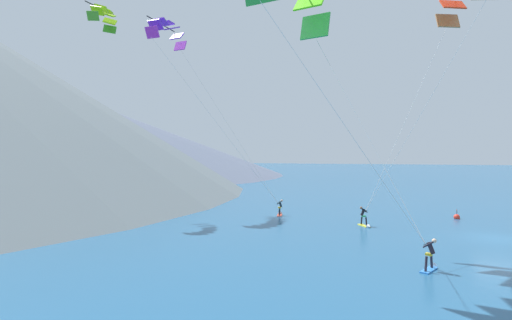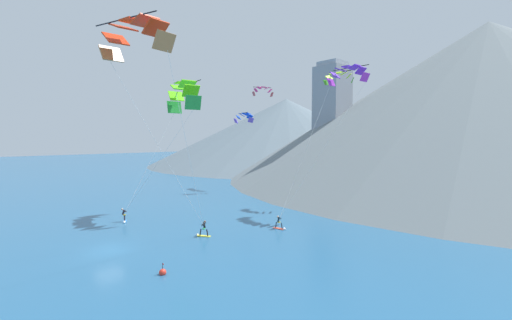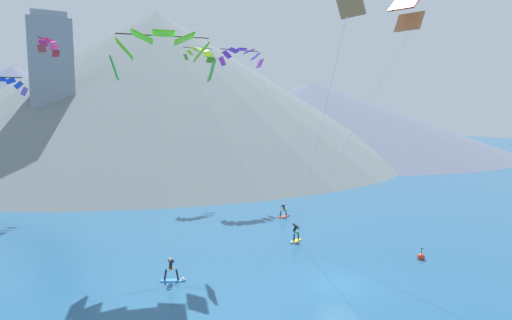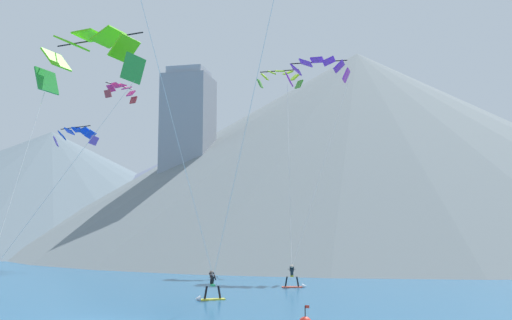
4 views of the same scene
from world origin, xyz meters
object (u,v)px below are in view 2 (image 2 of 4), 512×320
(parafoil_kite_distant_low_drift, at_px, (339,76))
(parafoil_kite_distant_mid_solo, at_px, (244,117))
(parafoil_kite_near_trail, at_px, (347,74))
(race_marker_buoy, at_px, (163,272))
(kitesurfer_near_trail, at_px, (280,225))
(parafoil_kite_distant_high_outer, at_px, (263,90))
(kitesurfer_mid_center, at_px, (202,231))
(parafoil_kite_mid_center, at_px, (135,34))
(kitesurfer_near_lead, at_px, (124,218))
(parafoil_kite_near_lead, at_px, (183,93))

(parafoil_kite_distant_low_drift, height_order, parafoil_kite_distant_mid_solo, parafoil_kite_distant_low_drift)
(parafoil_kite_near_trail, relative_size, race_marker_buoy, 18.61)
(race_marker_buoy, bearing_deg, parafoil_kite_distant_mid_solo, 131.95)
(kitesurfer_near_trail, xyz_separation_m, parafoil_kite_distant_mid_solo, (-28.19, 18.41, 14.46))
(kitesurfer_near_trail, height_order, parafoil_kite_distant_mid_solo, parafoil_kite_distant_mid_solo)
(parafoil_kite_distant_high_outer, xyz_separation_m, parafoil_kite_distant_low_drift, (18.83, -1.60, 0.04))
(parafoil_kite_distant_high_outer, height_order, race_marker_buoy, parafoil_kite_distant_high_outer)
(kitesurfer_mid_center, bearing_deg, kitesurfer_near_trail, 65.61)
(parafoil_kite_mid_center, bearing_deg, parafoil_kite_near_trail, 86.19)
(kitesurfer_near_lead, xyz_separation_m, parafoil_kite_near_trail, (15.80, 24.68, 18.65))
(parafoil_kite_mid_center, distance_m, race_marker_buoy, 19.56)
(kitesurfer_mid_center, relative_size, parafoil_kite_near_lead, 0.10)
(parafoil_kite_near_trail, bearing_deg, parafoil_kite_mid_center, -93.81)
(parafoil_kite_distant_high_outer, height_order, parafoil_kite_distant_mid_solo, parafoil_kite_distant_high_outer)
(parafoil_kite_near_lead, xyz_separation_m, parafoil_kite_distant_low_drift, (9.89, 21.55, 3.50))
(parafoil_kite_near_trail, xyz_separation_m, parafoil_kite_distant_low_drift, (-4.47, 4.64, 0.77))
(kitesurfer_near_lead, relative_size, parafoil_kite_near_lead, 0.11)
(parafoil_kite_distant_low_drift, bearing_deg, parafoil_kite_near_lead, -114.64)
(parafoil_kite_near_trail, distance_m, parafoil_kite_distant_mid_solo, 29.40)
(kitesurfer_near_lead, distance_m, parafoil_kite_distant_mid_solo, 35.99)
(kitesurfer_near_trail, height_order, parafoil_kite_mid_center, parafoil_kite_mid_center)
(parafoil_kite_near_lead, bearing_deg, race_marker_buoy, -35.12)
(kitesurfer_near_trail, relative_size, race_marker_buoy, 1.75)
(parafoil_kite_near_lead, height_order, parafoil_kite_distant_mid_solo, parafoil_kite_near_lead)
(parafoil_kite_near_trail, distance_m, race_marker_buoy, 34.65)
(kitesurfer_near_lead, relative_size, race_marker_buoy, 1.75)
(kitesurfer_mid_center, bearing_deg, parafoil_kite_distant_low_drift, 90.95)
(parafoil_kite_distant_mid_solo, bearing_deg, kitesurfer_near_lead, -67.35)
(parafoil_kite_distant_low_drift, bearing_deg, kitesurfer_near_trail, -76.50)
(parafoil_kite_distant_mid_solo, height_order, race_marker_buoy, parafoil_kite_distant_mid_solo)
(kitesurfer_near_lead, xyz_separation_m, parafoil_kite_distant_high_outer, (-7.50, 30.93, 19.38))
(parafoil_kite_mid_center, xyz_separation_m, parafoil_kite_distant_low_drift, (-2.56, 33.32, 0.79))
(parafoil_kite_mid_center, bearing_deg, parafoil_kite_distant_high_outer, 121.48)
(parafoil_kite_near_trail, relative_size, parafoil_kite_distant_low_drift, 4.01)
(kitesurfer_mid_center, xyz_separation_m, race_marker_buoy, (6.65, -7.98, -0.35))
(kitesurfer_near_lead, bearing_deg, parafoil_kite_mid_center, -16.06)
(parafoil_kite_near_lead, relative_size, parafoil_kite_distant_mid_solo, 2.99)
(kitesurfer_near_lead, distance_m, parafoil_kite_distant_low_drift, 36.95)
(kitesurfer_mid_center, bearing_deg, parafoil_kite_near_trail, 79.02)
(kitesurfer_near_trail, distance_m, parafoil_kite_near_lead, 21.72)
(parafoil_kite_near_lead, distance_m, parafoil_kite_distant_low_drift, 23.97)
(parafoil_kite_near_lead, bearing_deg, kitesurfer_near_trail, 16.93)
(parafoil_kite_near_lead, bearing_deg, parafoil_kite_mid_center, -43.42)
(kitesurfer_mid_center, distance_m, race_marker_buoy, 10.39)
(kitesurfer_near_trail, relative_size, parafoil_kite_near_lead, 0.11)
(kitesurfer_near_lead, distance_m, parafoil_kite_mid_center, 23.58)
(kitesurfer_near_trail, distance_m, kitesurfer_mid_center, 9.03)
(kitesurfer_near_trail, bearing_deg, kitesurfer_mid_center, -114.39)
(parafoil_kite_near_lead, bearing_deg, parafoil_kite_near_trail, 49.67)
(kitesurfer_near_trail, relative_size, parafoil_kite_mid_center, 0.09)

